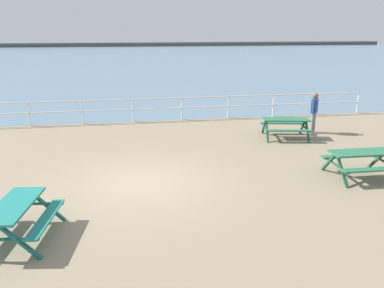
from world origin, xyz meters
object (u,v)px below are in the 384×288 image
(picnic_table_near_left, at_px, (15,213))
(visitor, at_px, (314,110))
(picnic_table_mid_centre, at_px, (361,158))
(picnic_table_near_right, at_px, (286,123))

(picnic_table_near_left, height_order, visitor, visitor)
(picnic_table_near_left, height_order, picnic_table_mid_centre, same)
(picnic_table_near_right, relative_size, visitor, 1.24)
(picnic_table_near_left, distance_m, visitor, 12.32)
(picnic_table_near_right, distance_m, picnic_table_mid_centre, 4.51)
(picnic_table_near_left, relative_size, picnic_table_near_right, 0.97)
(picnic_table_mid_centre, bearing_deg, picnic_table_near_right, 96.86)
(picnic_table_near_right, bearing_deg, picnic_table_mid_centre, -73.28)
(picnic_table_near_left, distance_m, picnic_table_near_right, 10.78)
(picnic_table_near_left, xyz_separation_m, visitor, (10.08, 7.07, 0.36))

